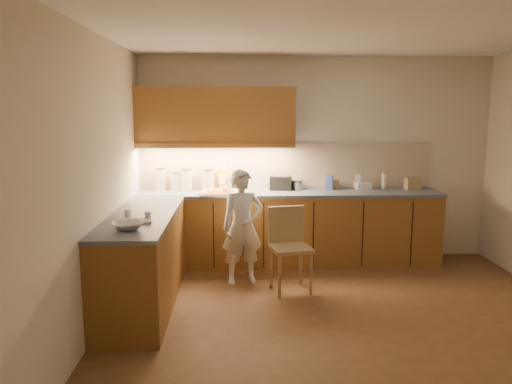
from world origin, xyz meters
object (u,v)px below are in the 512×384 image
at_px(wooden_chair, 289,242).
at_px(oil_jug, 222,178).
at_px(pizza_on_board, 221,192).
at_px(child, 243,227).
at_px(toaster, 281,183).

relative_size(wooden_chair, oil_jug, 2.83).
distance_m(pizza_on_board, child, 0.66).
xyz_separation_m(oil_jug, toaster, (0.74, -0.06, -0.06)).
bearing_deg(pizza_on_board, child, -63.75).
bearing_deg(oil_jug, wooden_chair, -56.31).
distance_m(child, toaster, 1.03).
height_order(wooden_chair, oil_jug, oil_jug).
bearing_deg(toaster, wooden_chair, -81.97).
relative_size(wooden_chair, toaster, 3.05).
bearing_deg(oil_jug, toaster, -4.86).
xyz_separation_m(pizza_on_board, child, (0.26, -0.52, -0.30)).
distance_m(pizza_on_board, toaster, 0.81).
height_order(wooden_chair, toaster, toaster).
height_order(oil_jug, toaster, oil_jug).
distance_m(wooden_chair, toaster, 1.16).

